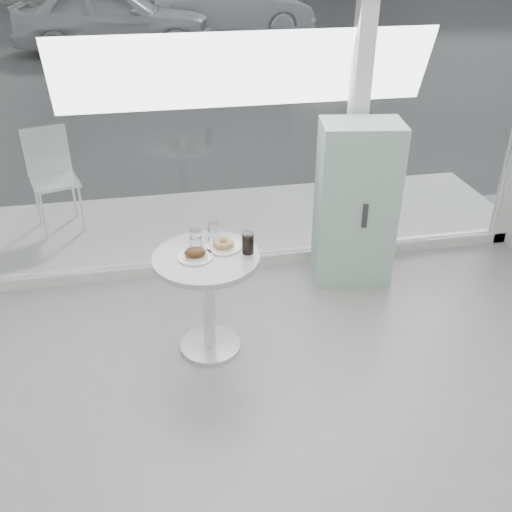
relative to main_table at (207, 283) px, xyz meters
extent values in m
cube|color=white|center=(0.50, 1.10, -0.50)|extent=(5.00, 0.12, 0.10)
cube|color=white|center=(1.40, 1.10, 0.95)|extent=(0.14, 0.14, 3.00)
cube|color=white|center=(-0.27, 1.10, 0.85)|extent=(3.21, 0.02, 2.60)
cube|color=white|center=(2.17, 1.10, 0.85)|extent=(1.41, 0.02, 2.60)
cylinder|color=white|center=(0.00, 0.00, -0.54)|extent=(0.44, 0.44, 0.03)
cylinder|color=white|center=(0.00, 0.00, -0.18)|extent=(0.09, 0.09, 0.70)
cylinder|color=silver|center=(0.00, 0.00, 0.20)|extent=(0.72, 0.72, 0.04)
cube|color=beige|center=(0.50, 1.90, -0.53)|extent=(5.60, 1.60, 0.05)
cube|color=#323232|center=(0.50, 14.10, -0.55)|extent=(40.00, 24.00, 0.00)
cube|color=#8AB19F|center=(1.32, 0.75, 0.14)|extent=(0.69, 0.52, 1.37)
cube|color=#333333|center=(1.32, 0.53, 0.14)|extent=(0.04, 0.03, 0.20)
cylinder|color=white|center=(-1.35, 1.87, -0.26)|extent=(0.03, 0.03, 0.47)
cylinder|color=white|center=(-1.01, 1.97, -0.26)|extent=(0.03, 0.03, 0.47)
cylinder|color=white|center=(-1.45, 2.22, -0.26)|extent=(0.03, 0.03, 0.47)
cylinder|color=white|center=(-1.11, 2.32, -0.26)|extent=(0.03, 0.03, 0.47)
cube|color=white|center=(-1.23, 2.09, -0.02)|extent=(0.52, 0.52, 0.03)
cube|color=white|center=(-1.29, 2.29, 0.24)|extent=(0.41, 0.14, 0.47)
imported|color=silver|center=(-0.85, 11.49, 0.22)|extent=(4.73, 2.34, 1.55)
imported|color=#A6A8AE|center=(2.26, 13.24, 0.15)|extent=(4.28, 1.53, 1.40)
cylinder|color=white|center=(-0.07, -0.01, 0.23)|extent=(0.24, 0.24, 0.01)
cube|color=silver|center=(-0.05, -0.02, 0.24)|extent=(0.12, 0.11, 0.00)
ellipsoid|color=#371F0F|center=(-0.07, -0.01, 0.26)|extent=(0.14, 0.12, 0.06)
ellipsoid|color=#371F0F|center=(-0.04, 0.01, 0.25)|extent=(0.07, 0.07, 0.04)
cylinder|color=white|center=(0.13, 0.09, 0.23)|extent=(0.24, 0.24, 0.01)
torus|color=tan|center=(0.13, 0.09, 0.25)|extent=(0.14, 0.14, 0.05)
cylinder|color=white|center=(-0.05, 0.12, 0.29)|extent=(0.08, 0.08, 0.13)
cylinder|color=white|center=(-0.05, 0.12, 0.26)|extent=(0.07, 0.07, 0.07)
cylinder|color=white|center=(0.08, 0.21, 0.28)|extent=(0.08, 0.08, 0.13)
cylinder|color=white|center=(0.08, 0.21, 0.26)|extent=(0.07, 0.07, 0.07)
cylinder|color=white|center=(0.28, -0.01, 0.30)|extent=(0.08, 0.08, 0.15)
cylinder|color=black|center=(0.28, -0.01, 0.29)|extent=(0.07, 0.07, 0.14)
camera|label=1|loc=(-0.29, -3.28, 2.13)|focal=40.00mm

